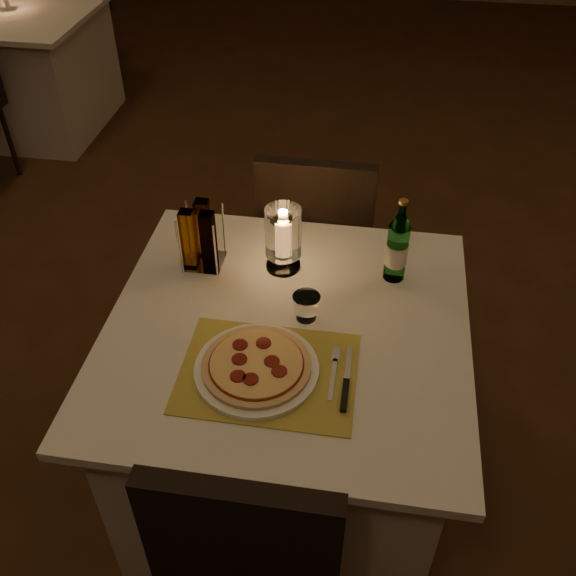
# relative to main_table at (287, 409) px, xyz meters

# --- Properties ---
(floor) EXTENTS (8.00, 10.00, 0.02)m
(floor) POSITION_rel_main_table_xyz_m (-0.13, 0.50, -0.38)
(floor) COLOR #442715
(floor) RESTS_ON ground
(main_table) EXTENTS (1.00, 1.00, 0.74)m
(main_table) POSITION_rel_main_table_xyz_m (0.00, 0.00, 0.00)
(main_table) COLOR silver
(main_table) RESTS_ON ground
(chair_far) EXTENTS (0.42, 0.42, 0.90)m
(chair_far) POSITION_rel_main_table_xyz_m (0.00, 0.71, 0.18)
(chair_far) COLOR black
(chair_far) RESTS_ON ground
(placemat) EXTENTS (0.45, 0.34, 0.00)m
(placemat) POSITION_rel_main_table_xyz_m (-0.02, -0.18, 0.37)
(placemat) COLOR #B19E3D
(placemat) RESTS_ON main_table
(plate) EXTENTS (0.32, 0.32, 0.01)m
(plate) POSITION_rel_main_table_xyz_m (-0.05, -0.18, 0.38)
(plate) COLOR white
(plate) RESTS_ON placemat
(pizza) EXTENTS (0.28, 0.28, 0.02)m
(pizza) POSITION_rel_main_table_xyz_m (-0.05, -0.18, 0.39)
(pizza) COLOR #D8B77F
(pizza) RESTS_ON plate
(fork) EXTENTS (0.02, 0.18, 0.00)m
(fork) POSITION_rel_main_table_xyz_m (0.15, -0.15, 0.37)
(fork) COLOR silver
(fork) RESTS_ON placemat
(knife) EXTENTS (0.02, 0.22, 0.01)m
(knife) POSITION_rel_main_table_xyz_m (0.18, -0.21, 0.37)
(knife) COLOR black
(knife) RESTS_ON placemat
(tumbler) EXTENTS (0.08, 0.08, 0.08)m
(tumbler) POSITION_rel_main_table_xyz_m (0.05, 0.04, 0.40)
(tumbler) COLOR white
(tumbler) RESTS_ON main_table
(water_bottle) EXTENTS (0.07, 0.07, 0.27)m
(water_bottle) POSITION_rel_main_table_xyz_m (0.28, 0.26, 0.48)
(water_bottle) COLOR #5AA764
(water_bottle) RESTS_ON main_table
(hurricane_candle) EXTENTS (0.11, 0.11, 0.21)m
(hurricane_candle) POSITION_rel_main_table_xyz_m (-0.05, 0.25, 0.49)
(hurricane_candle) COLOR white
(hurricane_candle) RESTS_ON main_table
(cruet_caddy) EXTENTS (0.12, 0.12, 0.21)m
(cruet_caddy) POSITION_rel_main_table_xyz_m (-0.30, 0.23, 0.46)
(cruet_caddy) COLOR white
(cruet_caddy) RESTS_ON main_table
(neighbor_table_left) EXTENTS (1.00, 1.00, 0.74)m
(neighbor_table_left) POSITION_rel_main_table_xyz_m (-2.05, 2.40, 0.00)
(neighbor_table_left) COLOR silver
(neighbor_table_left) RESTS_ON ground
(neighbor_chair_lb) EXTENTS (0.42, 0.42, 0.90)m
(neighbor_chair_lb) POSITION_rel_main_table_xyz_m (-2.05, 3.12, 0.18)
(neighbor_chair_lb) COLOR black
(neighbor_chair_lb) RESTS_ON ground
(neighbor_candle_left) EXTENTS (0.03, 0.03, 0.11)m
(neighbor_candle_left) POSITION_rel_main_table_xyz_m (-2.05, 2.40, 0.41)
(neighbor_candle_left) COLOR white
(neighbor_candle_left) RESTS_ON neighbor_table_left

